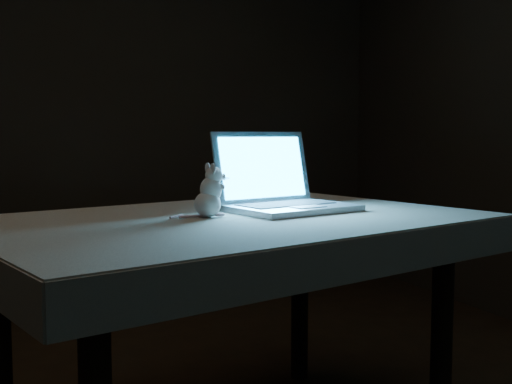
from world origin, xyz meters
name	(u,v)px	position (x,y,z in m)	size (l,w,h in m)	color
back_wall	(59,94)	(0.00, 2.50, 1.30)	(4.50, 0.04, 2.60)	black
table	(231,338)	(0.30, -0.03, 0.38)	(1.43, 0.92, 0.76)	black
tablecloth	(235,233)	(0.33, 0.00, 0.72)	(1.54, 1.03, 0.11)	#C1B6A1
laptop	(293,171)	(0.55, 0.04, 0.91)	(0.40, 0.35, 0.27)	#B1B1B7
plush_mouse	(207,191)	(0.24, -0.01, 0.86)	(0.12, 0.12, 0.17)	white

